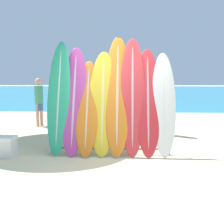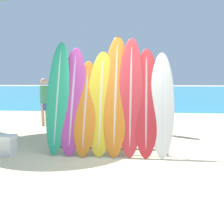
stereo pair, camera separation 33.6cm
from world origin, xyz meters
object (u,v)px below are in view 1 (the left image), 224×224
(surfboard_slot_2, at_px, (87,107))
(surfboard_slot_3, at_px, (103,102))
(person_near_water, at_px, (77,100))
(surfboard_slot_7, at_px, (164,104))
(surfboard_rack, at_px, (110,134))
(cooler_box, at_px, (2,146))
(surfboard_slot_5, at_px, (133,95))
(person_mid_beach, at_px, (39,100))
(person_far_left, at_px, (126,95))
(surfboard_slot_1, at_px, (74,100))
(surfboard_slot_6, at_px, (148,101))
(person_far_right, at_px, (160,105))
(surfboard_slot_4, at_px, (117,94))
(surfboard_slot_0, at_px, (59,97))

(surfboard_slot_2, distance_m, surfboard_slot_3, 0.34)
(person_near_water, bearing_deg, surfboard_slot_7, 176.06)
(surfboard_rack, xyz_separation_m, cooler_box, (-2.20, -0.31, -0.22))
(surfboard_rack, distance_m, cooler_box, 2.23)
(surfboard_slot_5, bearing_deg, person_near_water, 115.64)
(person_mid_beach, relative_size, person_far_left, 0.91)
(surfboard_slot_7, distance_m, cooler_box, 3.45)
(surfboard_slot_1, relative_size, person_mid_beach, 1.41)
(cooler_box, bearing_deg, surfboard_slot_2, 11.87)
(surfboard_slot_6, height_order, person_far_right, surfboard_slot_6)
(surfboard_slot_6, bearing_deg, surfboard_slot_1, 179.59)
(person_far_left, bearing_deg, surfboard_slot_6, -150.62)
(surfboard_slot_6, bearing_deg, surfboard_slot_5, 176.29)
(surfboard_rack, distance_m, surfboard_slot_3, 0.69)
(surfboard_slot_7, bearing_deg, surfboard_slot_4, 175.54)
(person_far_left, distance_m, cooler_box, 6.20)
(surfboard_slot_2, relative_size, surfboard_slot_7, 0.93)
(person_far_right, bearing_deg, surfboard_slot_3, 123.67)
(surfboard_slot_5, distance_m, cooler_box, 2.89)
(surfboard_slot_7, height_order, person_far_right, surfboard_slot_7)
(surfboard_slot_0, height_order, person_far_right, surfboard_slot_0)
(surfboard_slot_5, bearing_deg, cooler_box, -171.01)
(surfboard_slot_2, xyz_separation_m, surfboard_slot_4, (0.63, 0.09, 0.27))
(surfboard_rack, distance_m, surfboard_slot_2, 0.74)
(surfboard_slot_2, xyz_separation_m, person_mid_beach, (-2.13, 3.25, -0.11))
(person_near_water, height_order, cooler_box, person_near_water)
(person_far_left, bearing_deg, surfboard_slot_2, -164.49)
(surfboard_slot_2, height_order, surfboard_slot_5, surfboard_slot_5)
(surfboard_rack, height_order, person_far_left, person_far_left)
(surfboard_rack, bearing_deg, surfboard_slot_6, 6.69)
(surfboard_rack, height_order, surfboard_slot_3, surfboard_slot_3)
(surfboard_slot_4, height_order, person_far_right, surfboard_slot_4)
(surfboard_slot_0, relative_size, person_near_water, 1.60)
(surfboard_slot_5, height_order, person_far_right, surfboard_slot_5)
(person_near_water, bearing_deg, surfboard_slot_1, 153.71)
(surfboard_slot_2, distance_m, cooler_box, 1.92)
(surfboard_slot_2, xyz_separation_m, surfboard_slot_5, (0.95, 0.06, 0.24))
(surfboard_rack, xyz_separation_m, surfboard_slot_0, (-1.10, 0.10, 0.78))
(surfboard_rack, bearing_deg, surfboard_slot_1, 172.34)
(surfboard_slot_3, bearing_deg, surfboard_slot_2, -174.85)
(surfboard_rack, xyz_separation_m, surfboard_slot_4, (0.15, 0.14, 0.84))
(surfboard_slot_3, bearing_deg, surfboard_slot_0, 179.07)
(surfboard_slot_2, bearing_deg, surfboard_rack, -6.20)
(surfboard_rack, relative_size, surfboard_slot_4, 1.00)
(surfboard_slot_0, relative_size, cooler_box, 4.36)
(person_near_water, height_order, person_far_right, person_far_right)
(surfboard_slot_0, xyz_separation_m, cooler_box, (-1.10, -0.41, -1.00))
(surfboard_slot_5, height_order, surfboard_slot_7, surfboard_slot_5)
(surfboard_rack, bearing_deg, cooler_box, -172.02)
(surfboard_slot_0, bearing_deg, surfboard_rack, -5.07)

